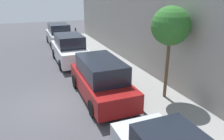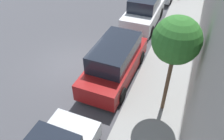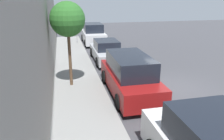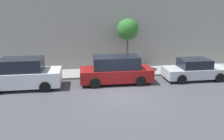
{
  "view_description": "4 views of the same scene",
  "coord_description": "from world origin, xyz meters",
  "px_view_note": "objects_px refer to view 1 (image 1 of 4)",
  "views": [
    {
      "loc": [
        -0.71,
        -9.07,
        4.82
      ],
      "look_at": [
        3.28,
        0.76,
        1.0
      ],
      "focal_mm": 35.0,
      "sensor_mm": 36.0,
      "label": 1
    },
    {
      "loc": [
        5.39,
        -7.96,
        7.22
      ],
      "look_at": [
        2.55,
        -0.81,
        1.0
      ],
      "focal_mm": 35.0,
      "sensor_mm": 36.0,
      "label": 2
    },
    {
      "loc": [
        5.39,
        9.27,
        4.45
      ],
      "look_at": [
        3.08,
        -0.75,
        1.0
      ],
      "focal_mm": 35.0,
      "sensor_mm": 36.0,
      "label": 3
    },
    {
      "loc": [
        -11.9,
        2.29,
        4.98
      ],
      "look_at": [
        2.18,
        0.28,
        1.0
      ],
      "focal_mm": 35.0,
      "sensor_mm": 36.0,
      "label": 4
    }
  ],
  "objects_px": {
    "parked_suv_fifth": "(59,35)",
    "street_tree": "(171,26)",
    "parked_minivan_third": "(101,79)",
    "parked_suv_fourth": "(70,49)",
    "fire_hydrant": "(68,33)",
    "parking_meter_far": "(76,33)"
  },
  "relations": [
    {
      "from": "parked_suv_fourth",
      "to": "fire_hydrant",
      "type": "xyz_separation_m",
      "value": [
        1.66,
        9.04,
        -0.44
      ]
    },
    {
      "from": "parked_suv_fourth",
      "to": "parked_minivan_third",
      "type": "bearing_deg",
      "value": -88.06
    },
    {
      "from": "parked_suv_fifth",
      "to": "parking_meter_far",
      "type": "distance_m",
      "value": 1.57
    },
    {
      "from": "parked_minivan_third",
      "to": "parked_suv_fourth",
      "type": "height_order",
      "value": "parked_suv_fourth"
    },
    {
      "from": "parked_minivan_third",
      "to": "parked_suv_fourth",
      "type": "xyz_separation_m",
      "value": [
        -0.21,
        6.11,
        0.01
      ]
    },
    {
      "from": "street_tree",
      "to": "parked_suv_fifth",
      "type": "bearing_deg",
      "value": 101.35
    },
    {
      "from": "parked_suv_fifth",
      "to": "street_tree",
      "type": "bearing_deg",
      "value": -78.65
    },
    {
      "from": "parked_suv_fifth",
      "to": "fire_hydrant",
      "type": "xyz_separation_m",
      "value": [
        1.45,
        3.14,
        -0.44
      ]
    },
    {
      "from": "parked_suv_fifth",
      "to": "street_tree",
      "type": "relative_size",
      "value": 1.16
    },
    {
      "from": "parked_minivan_third",
      "to": "fire_hydrant",
      "type": "height_order",
      "value": "parked_minivan_third"
    },
    {
      "from": "parked_minivan_third",
      "to": "parked_suv_fifth",
      "type": "bearing_deg",
      "value": 89.99
    },
    {
      "from": "fire_hydrant",
      "to": "street_tree",
      "type": "bearing_deg",
      "value": -85.74
    },
    {
      "from": "parked_suv_fourth",
      "to": "fire_hydrant",
      "type": "distance_m",
      "value": 9.2
    },
    {
      "from": "parked_suv_fourth",
      "to": "street_tree",
      "type": "bearing_deg",
      "value": -68.82
    },
    {
      "from": "parked_suv_fifth",
      "to": "parking_meter_far",
      "type": "bearing_deg",
      "value": -8.16
    },
    {
      "from": "parked_minivan_third",
      "to": "parked_suv_fourth",
      "type": "distance_m",
      "value": 6.11
    },
    {
      "from": "parked_suv_fourth",
      "to": "parked_suv_fifth",
      "type": "height_order",
      "value": "same"
    },
    {
      "from": "parked_suv_fifth",
      "to": "street_tree",
      "type": "height_order",
      "value": "street_tree"
    },
    {
      "from": "fire_hydrant",
      "to": "parked_minivan_third",
      "type": "bearing_deg",
      "value": -95.48
    },
    {
      "from": "fire_hydrant",
      "to": "parked_suv_fifth",
      "type": "bearing_deg",
      "value": -114.8
    },
    {
      "from": "parked_suv_fifth",
      "to": "fire_hydrant",
      "type": "height_order",
      "value": "parked_suv_fifth"
    },
    {
      "from": "parked_minivan_third",
      "to": "parking_meter_far",
      "type": "height_order",
      "value": "parked_minivan_third"
    }
  ]
}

